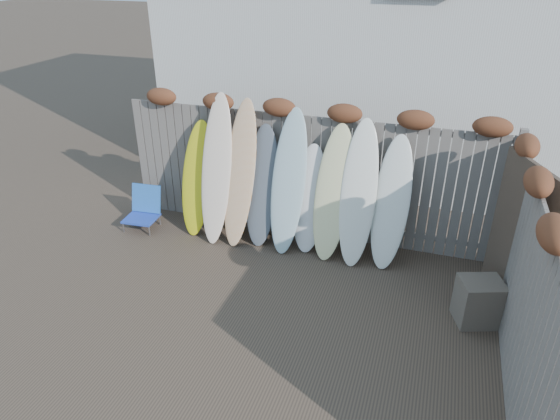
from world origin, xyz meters
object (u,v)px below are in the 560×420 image
(wooden_crate, at_px, (479,301))
(lattice_panel, at_px, (521,247))
(surfboard_0, at_px, (197,179))
(beach_chair, at_px, (144,208))

(wooden_crate, distance_m, lattice_panel, 0.85)
(surfboard_0, bearing_deg, wooden_crate, -11.06)
(beach_chair, bearing_deg, surfboard_0, 12.32)
(beach_chair, xyz_separation_m, surfboard_0, (0.95, 0.21, 0.59))
(lattice_panel, xyz_separation_m, surfboard_0, (-4.74, 0.83, -0.11))
(beach_chair, distance_m, wooden_crate, 5.40)
(beach_chair, bearing_deg, wooden_crate, -9.25)
(surfboard_0, bearing_deg, beach_chair, -164.95)
(wooden_crate, relative_size, surfboard_0, 0.31)
(lattice_panel, distance_m, surfboard_0, 4.82)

